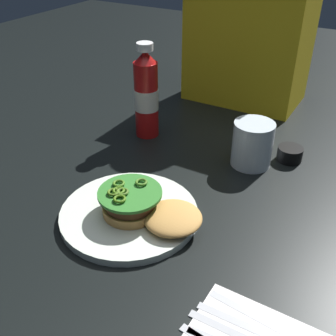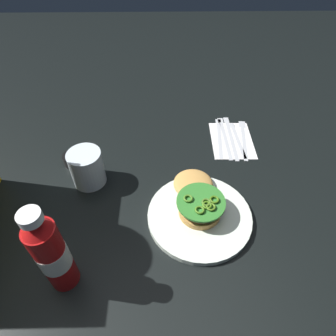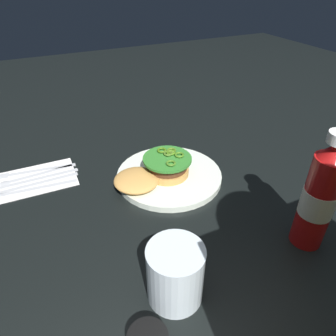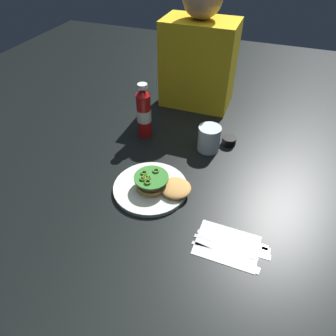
# 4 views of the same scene
# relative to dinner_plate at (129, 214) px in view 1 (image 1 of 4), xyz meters

# --- Properties ---
(ground_plane) EXTENTS (3.00, 3.00, 0.00)m
(ground_plane) POSITION_rel_dinner_plate_xyz_m (0.07, 0.14, -0.01)
(ground_plane) COLOR black
(dinner_plate) EXTENTS (0.26, 0.26, 0.01)m
(dinner_plate) POSITION_rel_dinner_plate_xyz_m (0.00, 0.00, 0.00)
(dinner_plate) COLOR silver
(dinner_plate) RESTS_ON ground_plane
(burger_sandwich) EXTENTS (0.19, 0.12, 0.05)m
(burger_sandwich) POSITION_rel_dinner_plate_xyz_m (0.04, 0.00, 0.03)
(burger_sandwich) COLOR tan
(burger_sandwich) RESTS_ON dinner_plate
(ketchup_bottle) EXTENTS (0.06, 0.06, 0.23)m
(ketchup_bottle) POSITION_rel_dinner_plate_xyz_m (-0.15, 0.30, 0.10)
(ketchup_bottle) COLOR #B21213
(ketchup_bottle) RESTS_ON ground_plane
(water_glass) EXTENTS (0.09, 0.09, 0.10)m
(water_glass) POSITION_rel_dinner_plate_xyz_m (0.13, 0.29, 0.04)
(water_glass) COLOR silver
(water_glass) RESTS_ON ground_plane
(condiment_cup) EXTENTS (0.06, 0.06, 0.03)m
(condiment_cup) POSITION_rel_dinner_plate_xyz_m (0.20, 0.35, 0.01)
(condiment_cup) COLOR black
(condiment_cup) RESTS_ON ground_plane
(table_knife) EXTENTS (0.20, 0.03, 0.00)m
(table_knife) POSITION_rel_dinner_plate_xyz_m (0.32, -0.10, -0.00)
(table_knife) COLOR silver
(table_knife) RESTS_ON napkin
(diner_person) EXTENTS (0.32, 0.20, 0.55)m
(diner_person) POSITION_rel_dinner_plate_xyz_m (-0.02, 0.64, 0.23)
(diner_person) COLOR gold
(diner_person) RESTS_ON ground_plane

